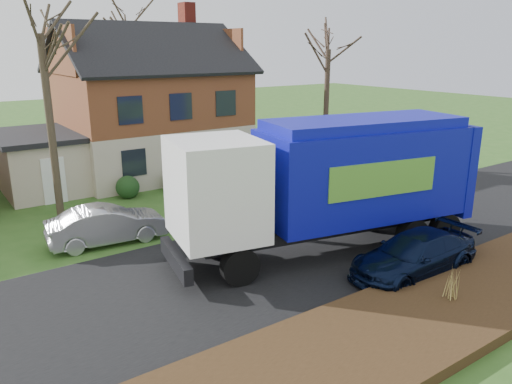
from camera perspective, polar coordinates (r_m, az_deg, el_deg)
ground at (r=16.71m, az=1.82°, el=-7.90°), size 120.00×120.00×0.00m
road at (r=16.71m, az=1.82°, el=-7.87°), size 80.00×7.00×0.02m
mulch_verge at (r=13.28m, az=16.12°, el=-14.72°), size 80.00×3.50×0.30m
main_house at (r=28.32m, az=-12.93°, el=10.19°), size 12.95×8.95×9.26m
garbage_truck at (r=16.94m, az=8.85°, el=1.66°), size 10.97×4.87×4.55m
silver_sedan at (r=18.75m, az=-16.63°, el=-3.60°), size 4.29×1.85×1.37m
navy_wagon at (r=16.28m, az=17.64°, el=-6.86°), size 4.58×1.95×1.32m
tree_front_west at (r=21.42m, az=-23.82°, el=19.14°), size 3.43×3.43×10.19m
tree_front_east at (r=30.03m, az=8.36°, el=17.91°), size 3.44×3.44×9.56m
tree_back at (r=35.89m, az=-14.74°, el=20.03°), size 3.59×3.59×11.38m
grass_clump_mid at (r=14.55m, az=21.62°, el=-9.75°), size 0.32×0.26×0.89m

